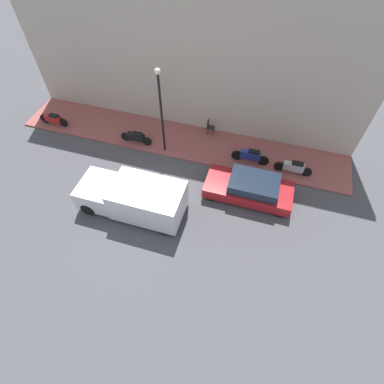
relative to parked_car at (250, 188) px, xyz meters
name	(u,v)px	position (x,y,z in m)	size (l,w,h in m)	color
ground_plane	(146,211)	(-2.42, 4.57, -0.59)	(60.00, 60.00, 0.00)	#47474C
sidewalk	(180,140)	(2.87, 4.57, -0.54)	(2.90, 19.20, 0.10)	#934C47
building_facade	(187,63)	(4.47, 4.57, 3.37)	(0.30, 19.20, 7.92)	#B2A899
parked_car	(250,188)	(0.00, 0.00, 0.00)	(1.85, 4.26, 1.22)	maroon
delivery_van	(133,197)	(-2.41, 5.10, 0.31)	(2.01, 4.99, 1.76)	silver
motorcycle_black	(136,137)	(1.90, 6.86, -0.08)	(0.30, 1.89, 0.74)	black
scooter_silver	(294,167)	(2.09, -1.94, -0.06)	(0.30, 1.96, 0.80)	#B7B7BF
motorcycle_blue	(251,156)	(2.23, 0.34, -0.02)	(0.30, 2.03, 0.87)	navy
motorcycle_red	(53,119)	(1.96, 12.30, -0.07)	(0.30, 1.87, 0.76)	#B21E1E
streetlamp	(161,105)	(1.81, 5.11, 2.51)	(0.29, 0.29, 4.90)	black
cafe_chair	(210,126)	(3.87, 3.05, 0.06)	(0.40, 0.40, 0.96)	#262626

